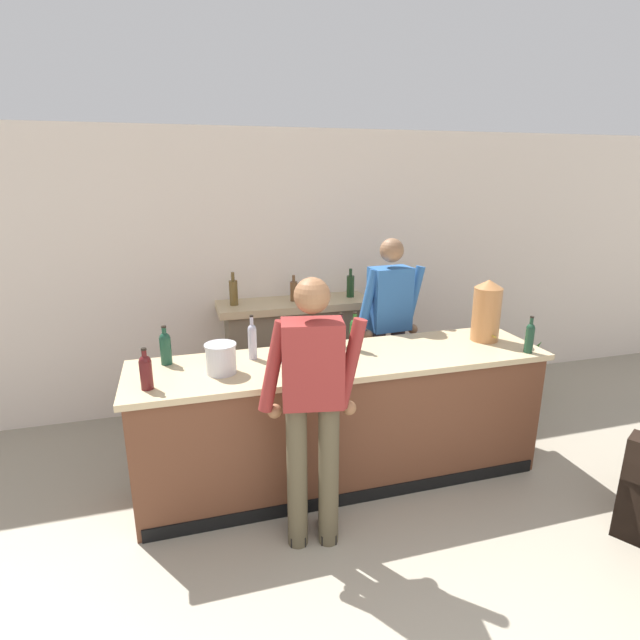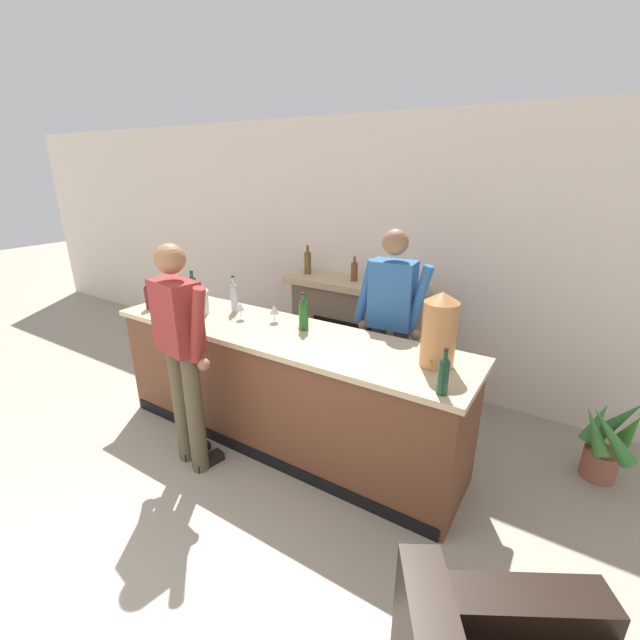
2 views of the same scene
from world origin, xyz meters
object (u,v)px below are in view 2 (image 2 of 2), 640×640
at_px(wine_bottle_port_short, 193,286).
at_px(wine_bottle_riesling_slim, 234,296).
at_px(fireplace_stone, 353,329).
at_px(copper_dispenser, 439,329).
at_px(wine_bottle_cabernet_heavy, 444,374).
at_px(person_customer, 182,351).
at_px(wine_glass_mid_counter, 274,310).
at_px(person_bartender, 390,324).
at_px(wine_bottle_burgundy_dark, 303,310).
at_px(ice_bucket_steel, 197,302).
at_px(wine_bottle_merlot_tall, 304,313).
at_px(wine_glass_near_bucket, 240,307).
at_px(wine_bottle_rose_blush, 149,295).
at_px(potted_plant_corner, 608,440).

distance_m(wine_bottle_port_short, wine_bottle_riesling_slim, 0.62).
distance_m(fireplace_stone, wine_bottle_riesling_slim, 1.45).
relative_size(copper_dispenser, wine_bottle_cabernet_heavy, 1.76).
distance_m(person_customer, wine_glass_mid_counter, 0.84).
relative_size(person_bartender, wine_bottle_port_short, 6.27).
bearing_deg(wine_bottle_cabernet_heavy, wine_bottle_burgundy_dark, 158.87).
relative_size(ice_bucket_steel, wine_glass_mid_counter, 1.42).
distance_m(fireplace_stone, wine_bottle_merlot_tall, 1.37).
xyz_separation_m(copper_dispenser, wine_bottle_port_short, (-2.51, 0.16, -0.12)).
height_order(wine_bottle_riesling_slim, wine_bottle_burgundy_dark, wine_bottle_riesling_slim).
bearing_deg(person_bartender, wine_glass_near_bucket, -150.95).
relative_size(person_customer, wine_bottle_merlot_tall, 5.77).
bearing_deg(wine_bottle_cabernet_heavy, wine_glass_mid_counter, 164.73).
height_order(person_bartender, wine_glass_near_bucket, person_bartender).
bearing_deg(wine_bottle_rose_blush, copper_dispenser, 5.48).
bearing_deg(wine_bottle_port_short, ice_bucket_steel, -37.48).
height_order(wine_glass_near_bucket, wine_glass_mid_counter, wine_glass_near_bucket).
height_order(fireplace_stone, wine_bottle_cabernet_heavy, fireplace_stone).
xyz_separation_m(ice_bucket_steel, wine_glass_near_bucket, (0.44, 0.09, 0.01)).
bearing_deg(potted_plant_corner, person_bartender, -171.64).
bearing_deg(ice_bucket_steel, wine_bottle_burgundy_dark, 16.22).
bearing_deg(wine_bottle_rose_blush, wine_bottle_burgundy_dark, 16.16).
relative_size(person_bartender, copper_dispenser, 3.55).
height_order(copper_dispenser, wine_glass_mid_counter, copper_dispenser).
relative_size(wine_bottle_riesling_slim, wine_glass_mid_counter, 2.19).
bearing_deg(wine_bottle_merlot_tall, potted_plant_corner, 19.35).
relative_size(person_customer, copper_dispenser, 3.51).
bearing_deg(person_customer, copper_dispenser, 23.31).
xyz_separation_m(ice_bucket_steel, wine_bottle_burgundy_dark, (0.95, 0.28, 0.02)).
xyz_separation_m(potted_plant_corner, wine_glass_near_bucket, (-2.81, -0.87, 0.79)).
distance_m(copper_dispenser, wine_bottle_cabernet_heavy, 0.41).
relative_size(wine_glass_near_bucket, wine_glass_mid_counter, 1.03).
height_order(potted_plant_corner, copper_dispenser, copper_dispenser).
height_order(copper_dispenser, wine_bottle_port_short, copper_dispenser).
xyz_separation_m(person_bartender, wine_bottle_burgundy_dark, (-0.60, -0.43, 0.14)).
bearing_deg(wine_bottle_merlot_tall, wine_glass_near_bucket, -171.07).
relative_size(person_customer, wine_bottle_burgundy_dark, 6.39).
distance_m(potted_plant_corner, copper_dispenser, 1.67).
height_order(copper_dispenser, wine_bottle_rose_blush, copper_dispenser).
bearing_deg(wine_glass_near_bucket, person_bartender, 29.05).
xyz_separation_m(copper_dispenser, wine_bottle_cabernet_heavy, (0.15, -0.35, -0.13)).
relative_size(wine_bottle_burgundy_dark, wine_glass_near_bucket, 1.77).
relative_size(fireplace_stone, wine_bottle_cabernet_heavy, 5.20).
height_order(person_bartender, ice_bucket_steel, person_bartender).
relative_size(person_customer, wine_bottle_riesling_slim, 5.30).
relative_size(fireplace_stone, person_customer, 0.84).
height_order(person_customer, wine_bottle_rose_blush, person_customer).
bearing_deg(fireplace_stone, person_bartender, -44.04).
xyz_separation_m(copper_dispenser, ice_bucket_steel, (-2.15, -0.11, -0.15)).
xyz_separation_m(person_bartender, copper_dispenser, (0.59, -0.59, 0.27)).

